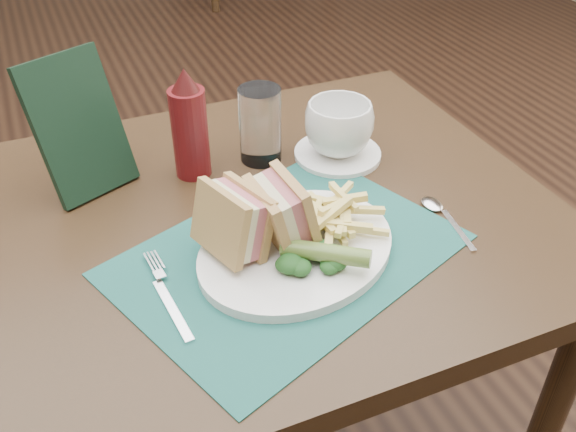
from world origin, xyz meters
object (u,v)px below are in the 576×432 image
object	(u,v)px
table_main	(264,370)
drinking_glass	(260,125)
saucer	(337,154)
ketchup_bottle	(189,123)
coffee_cup	(339,128)
sandwich_half_b	(269,214)
plate	(296,249)
sandwich_half_a	(220,226)
check_presenter	(79,127)
placemat	(287,255)

from	to	relation	value
table_main	drinking_glass	xyz separation A→B (m)	(0.06, 0.14, 0.44)
saucer	table_main	bearing A→B (deg)	-152.48
ketchup_bottle	coffee_cup	bearing A→B (deg)	-10.77
sandwich_half_b	drinking_glass	bearing A→B (deg)	68.14
coffee_cup	ketchup_bottle	bearing A→B (deg)	169.23
plate	sandwich_half_a	size ratio (longest dim) A/B	2.98
check_presenter	table_main	bearing A→B (deg)	-60.66
saucer	sandwich_half_a	bearing A→B (deg)	-144.23
saucer	drinking_glass	size ratio (longest dim) A/B	1.15
placemat	coffee_cup	xyz separation A→B (m)	(0.18, 0.21, 0.05)
sandwich_half_b	check_presenter	distance (m)	0.34
ketchup_bottle	drinking_glass	bearing A→B (deg)	-0.34
sandwich_half_b	coffee_cup	size ratio (longest dim) A/B	0.86
table_main	check_presenter	bearing A→B (deg)	143.07
sandwich_half_a	coffee_cup	size ratio (longest dim) A/B	0.87
saucer	ketchup_bottle	xyz separation A→B (m)	(-0.24, 0.05, 0.09)
coffee_cup	sandwich_half_a	bearing A→B (deg)	-144.23
table_main	coffee_cup	xyz separation A→B (m)	(0.18, 0.09, 0.43)
table_main	drinking_glass	size ratio (longest dim) A/B	6.92
sandwich_half_a	sandwich_half_b	size ratio (longest dim) A/B	1.01
plate	saucer	world-z (taller)	plate
coffee_cup	sandwich_half_b	bearing A→B (deg)	-136.23
ketchup_bottle	check_presenter	distance (m)	0.17
drinking_glass	check_presenter	distance (m)	0.29
plate	ketchup_bottle	bearing A→B (deg)	82.67
sandwich_half_b	plate	bearing A→B (deg)	-32.12
placemat	sandwich_half_a	world-z (taller)	sandwich_half_a
saucer	drinking_glass	bearing A→B (deg)	159.79
table_main	plate	xyz separation A→B (m)	(0.01, -0.12, 0.38)
plate	sandwich_half_b	bearing A→B (deg)	128.40
plate	sandwich_half_a	distance (m)	0.12
table_main	check_presenter	world-z (taller)	check_presenter
sandwich_half_a	saucer	bearing A→B (deg)	16.90
placemat	sandwich_half_b	bearing A→B (deg)	144.34
placemat	sandwich_half_a	distance (m)	0.11
table_main	sandwich_half_b	world-z (taller)	sandwich_half_b
sandwich_half_b	saucer	size ratio (longest dim) A/B	0.66
ketchup_bottle	saucer	bearing A→B (deg)	-10.77
table_main	saucer	world-z (taller)	saucer
sandwich_half_b	coffee_cup	bearing A→B (deg)	40.37
placemat	ketchup_bottle	distance (m)	0.28
saucer	coffee_cup	bearing A→B (deg)	0.00
drinking_glass	ketchup_bottle	xyz separation A→B (m)	(-0.12, 0.00, 0.03)
drinking_glass	saucer	bearing A→B (deg)	-20.21
drinking_glass	ketchup_bottle	size ratio (longest dim) A/B	0.70
placemat	drinking_glass	world-z (taller)	drinking_glass
sandwich_half_b	check_presenter	size ratio (longest dim) A/B	0.45
sandwich_half_a	ketchup_bottle	distance (m)	0.25
placemat	saucer	size ratio (longest dim) A/B	3.04
table_main	sandwich_half_a	xyz separation A→B (m)	(-0.09, -0.10, 0.44)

